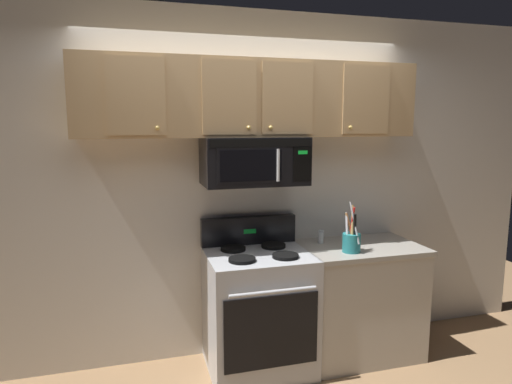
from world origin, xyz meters
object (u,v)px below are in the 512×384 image
at_px(stove_range, 258,309).
at_px(utensil_crock_teal, 351,240).
at_px(salt_shaker, 321,237).
at_px(over_range_microwave, 254,161).

relative_size(stove_range, utensil_crock_teal, 2.91).
distance_m(utensil_crock_teal, salt_shaker, 0.31).
distance_m(over_range_microwave, salt_shaker, 0.84).
xyz_separation_m(over_range_microwave, utensil_crock_teal, (0.68, -0.26, -0.58)).
height_order(stove_range, over_range_microwave, over_range_microwave).
bearing_deg(stove_range, salt_shaker, 14.29).
bearing_deg(over_range_microwave, utensil_crock_teal, -21.13).
bearing_deg(salt_shaker, over_range_microwave, -177.28).
xyz_separation_m(over_range_microwave, salt_shaker, (0.56, 0.03, -0.62)).
height_order(over_range_microwave, utensil_crock_teal, over_range_microwave).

